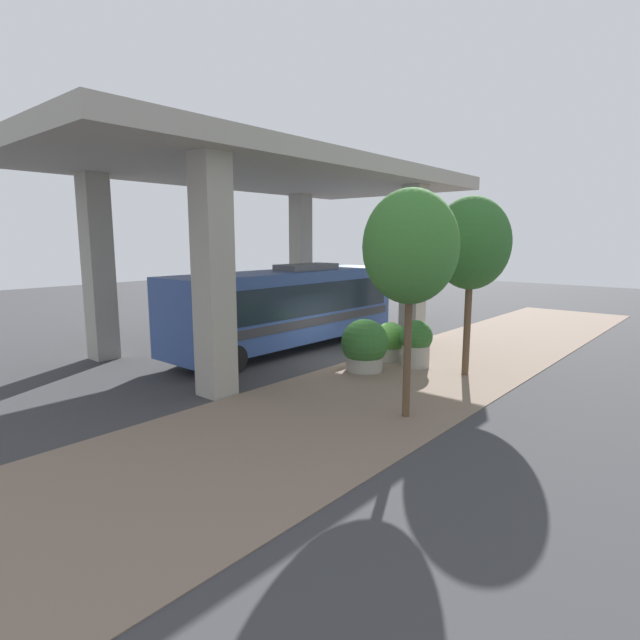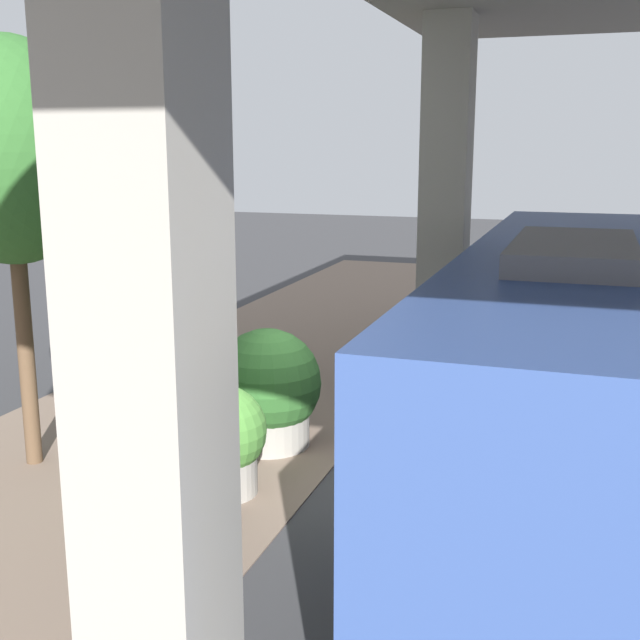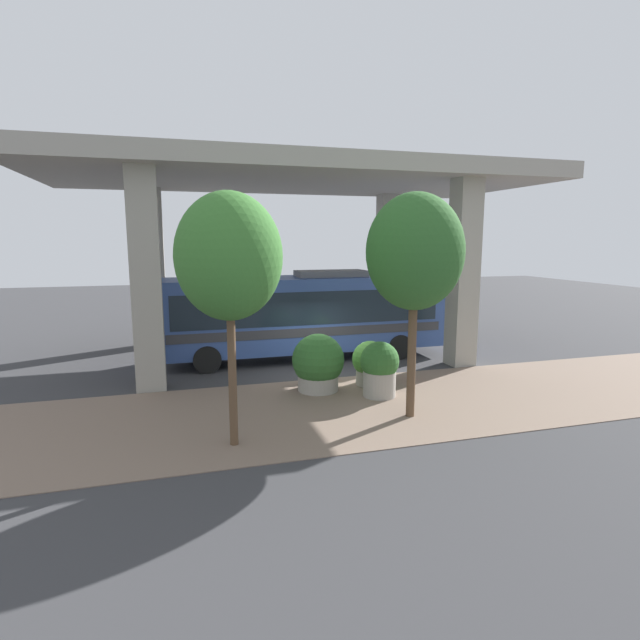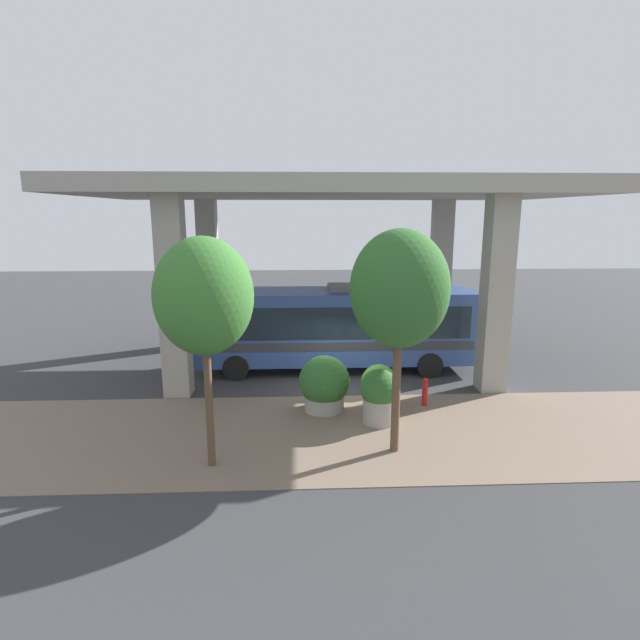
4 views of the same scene
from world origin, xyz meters
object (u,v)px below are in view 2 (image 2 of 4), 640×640
at_px(planter_front, 267,391).
at_px(street_tree_far, 10,153).
at_px(fire_hydrant, 173,510).
at_px(planter_back, 148,416).
at_px(street_tree_near, 156,153).
at_px(planter_middle, 222,440).
at_px(bus, 569,360).

bearing_deg(planter_front, street_tree_far, -149.40).
xyz_separation_m(fire_hydrant, planter_back, (-1.33, 1.75, 0.39)).
height_order(planter_back, street_tree_near, street_tree_near).
height_order(planter_middle, planter_back, planter_back).
bearing_deg(fire_hydrant, street_tree_far, 152.91).
relative_size(planter_middle, street_tree_near, 0.26).
bearing_deg(street_tree_far, fire_hydrant, -27.09).
height_order(fire_hydrant, street_tree_near, street_tree_near).
xyz_separation_m(planter_middle, planter_back, (-1.20, 0.18, 0.14)).
distance_m(planter_back, street_tree_far, 3.98).
relative_size(planter_front, planter_middle, 1.24).
bearing_deg(street_tree_near, planter_front, -41.00).
bearing_deg(planter_front, planter_middle, -86.73).
distance_m(bus, planter_back, 5.61).
height_order(bus, planter_middle, bus).
height_order(fire_hydrant, planter_middle, planter_middle).
bearing_deg(planter_back, bus, 9.92).
xyz_separation_m(street_tree_near, street_tree_far, (0.57, -4.80, 0.05)).
bearing_deg(planter_back, street_tree_near, 117.36).
bearing_deg(street_tree_far, bus, 8.35).
xyz_separation_m(fire_hydrant, planter_front, (-0.24, 3.37, 0.39)).
height_order(planter_front, street_tree_near, street_tree_near).
relative_size(planter_back, street_tree_near, 0.29).
height_order(bus, street_tree_near, street_tree_near).
distance_m(bus, planter_middle, 4.53).
relative_size(fire_hydrant, planter_front, 0.53).
xyz_separation_m(fire_hydrant, planter_middle, (-0.13, 1.56, 0.26)).
distance_m(bus, street_tree_near, 9.03).
relative_size(planter_back, street_tree_far, 0.29).
distance_m(planter_front, planter_back, 1.96).
bearing_deg(planter_back, street_tree_far, -176.30).
bearing_deg(planter_front, bus, -8.83).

